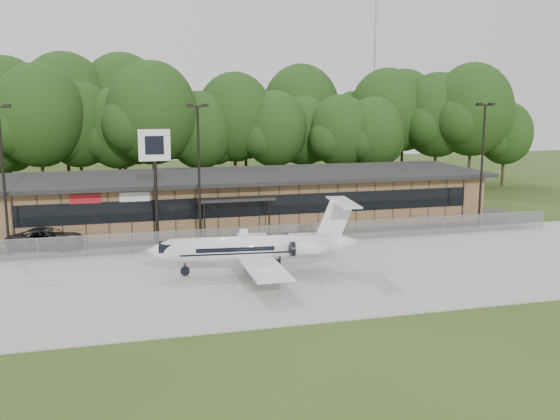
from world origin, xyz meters
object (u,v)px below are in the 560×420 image
object	(u,v)px
business_jet	(258,249)
pole_sign	(155,158)
terminal	(246,197)
suv	(48,239)

from	to	relation	value
business_jet	pole_sign	world-z (taller)	pole_sign
terminal	pole_sign	bearing A→B (deg)	-138.44
suv	pole_sign	size ratio (longest dim) A/B	0.64
business_jet	pole_sign	bearing A→B (deg)	127.66
terminal	pole_sign	xyz separation A→B (m)	(-8.06, -7.14, 4.30)
business_jet	suv	bearing A→B (deg)	148.12
terminal	business_jet	xyz separation A→B (m)	(-2.65, -15.91, -0.57)
terminal	pole_sign	size ratio (longest dim) A/B	4.84
terminal	suv	world-z (taller)	terminal
pole_sign	terminal	bearing A→B (deg)	41.71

